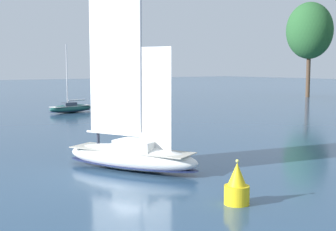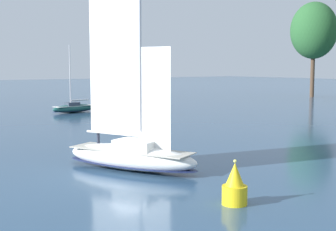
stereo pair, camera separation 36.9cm
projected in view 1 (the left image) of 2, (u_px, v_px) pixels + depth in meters
ground_plane at (131, 169)px, 30.35m from camera, size 400.00×400.00×0.00m
tree_shore_left at (310, 31)px, 99.45m from camera, size 9.81×9.81×20.18m
sailboat_main at (131, 153)px, 30.23m from camera, size 9.88×6.45×13.23m
sailboat_moored_near_marina at (71, 108)px, 67.27m from camera, size 3.04×7.29×9.73m
channel_buoy at (237, 186)px, 22.63m from camera, size 1.23×1.23×2.22m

